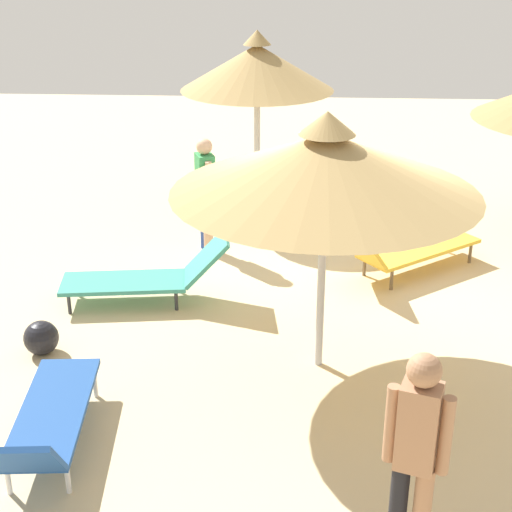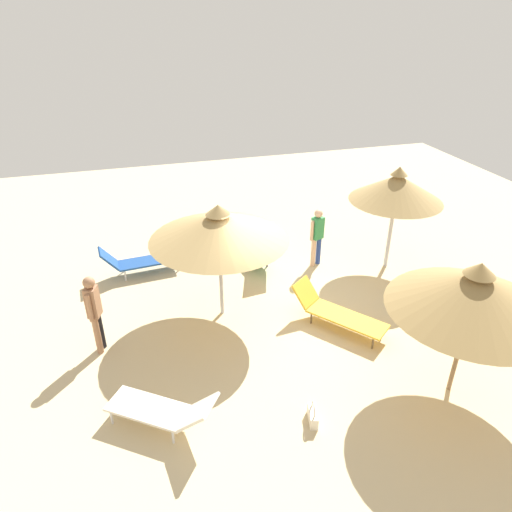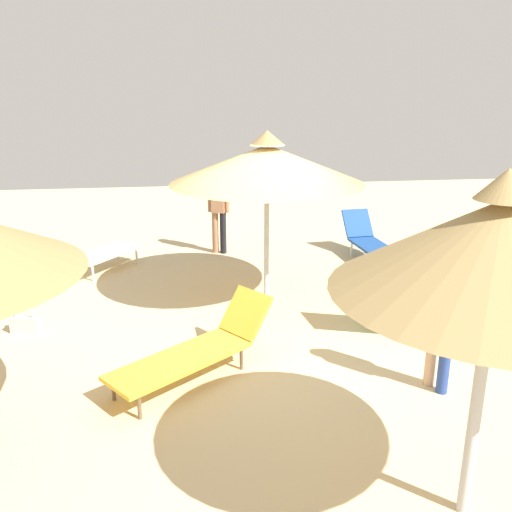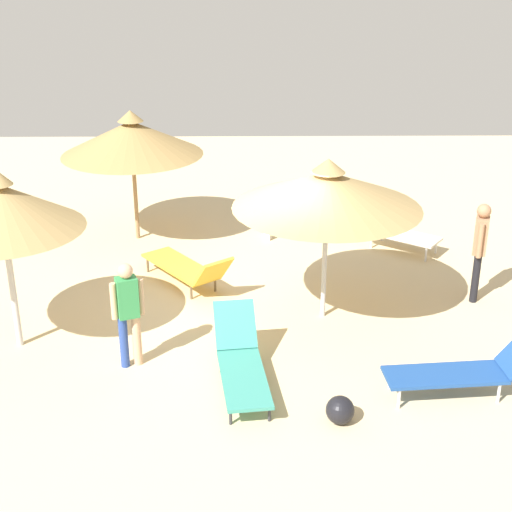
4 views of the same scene
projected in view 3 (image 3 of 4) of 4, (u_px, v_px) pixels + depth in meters
The scene contains 11 objects.
ground at pixel (267, 336), 7.65m from camera, with size 24.00×24.00×0.10m, color beige.
parasol_umbrella_near_right at pixel (499, 247), 3.77m from camera, with size 2.36×2.36×2.81m.
parasol_umbrella_far_left at pixel (267, 164), 8.19m from camera, with size 2.99×2.99×2.70m.
lounge_chair_center at pixel (372, 242), 10.64m from camera, with size 0.75×2.10×0.86m.
lounge_chair_back at pixel (93, 253), 9.90m from camera, with size 1.60×1.90×0.84m.
lounge_chair_near_left at pixel (420, 304), 7.73m from camera, with size 2.10×0.86×0.85m.
lounge_chair_front at pixel (198, 348), 6.40m from camera, with size 2.06×1.79×0.83m.
person_standing_edge at pixel (219, 205), 11.01m from camera, with size 0.44×0.29×1.75m.
person_standing_near_right at pixel (443, 314), 5.97m from camera, with size 0.31×0.46×1.63m.
handbag at pixel (26, 324), 7.60m from camera, with size 0.44×0.23×0.43m.
beach_ball at pixel (441, 281), 9.11m from camera, with size 0.38×0.38×0.38m, color black.
Camera 3 is at (-1.07, -6.87, 3.33)m, focal length 37.99 mm.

